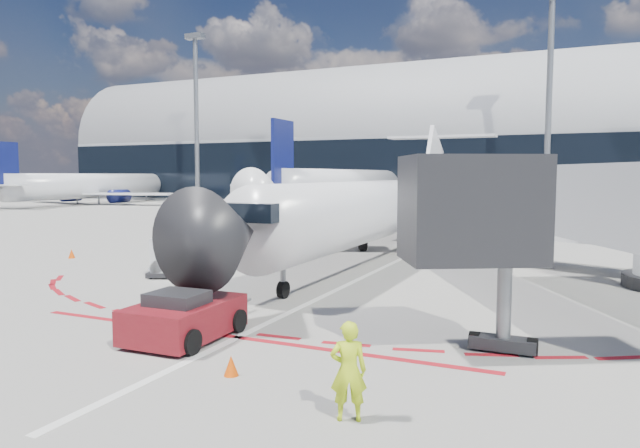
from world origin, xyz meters
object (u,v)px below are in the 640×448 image
at_px(regional_jet, 383,208).
at_px(uld_container, 172,257).
at_px(pushback_tug, 184,317).
at_px(ramp_worker, 348,371).

distance_m(regional_jet, uld_container, 11.76).
bearing_deg(pushback_tug, uld_container, 129.14).
relative_size(pushback_tug, uld_container, 2.27).
xyz_separation_m(ramp_worker, uld_container, (-12.31, 10.41, -0.06)).
height_order(ramp_worker, uld_container, ramp_worker).
relative_size(pushback_tug, ramp_worker, 2.83).
distance_m(pushback_tug, uld_container, 9.83).
bearing_deg(pushback_tug, ramp_worker, -28.07).
bearing_deg(uld_container, ramp_worker, -61.89).
bearing_deg(uld_container, regional_jet, 34.62).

